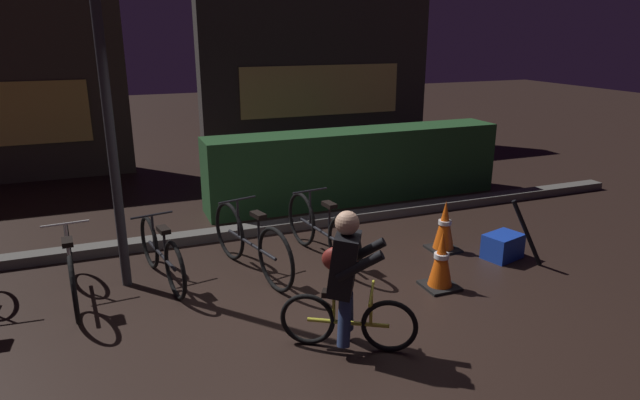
% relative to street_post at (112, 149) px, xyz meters
% --- Properties ---
extents(ground_plane, '(40.00, 40.00, 0.00)m').
position_rel_street_post_xyz_m(ground_plane, '(1.81, -1.20, -1.49)').
color(ground_plane, black).
extents(sidewalk_curb, '(12.00, 0.24, 0.12)m').
position_rel_street_post_xyz_m(sidewalk_curb, '(1.81, 1.00, -1.43)').
color(sidewalk_curb, '#56544F').
rests_on(sidewalk_curb, ground).
extents(hedge_row, '(4.80, 0.70, 1.14)m').
position_rel_street_post_xyz_m(hedge_row, '(3.61, 1.90, -0.92)').
color(hedge_row, '#214723').
rests_on(hedge_row, ground).
extents(storefront_right, '(5.33, 0.54, 3.83)m').
position_rel_street_post_xyz_m(storefront_right, '(4.55, 6.00, 0.41)').
color(storefront_right, '#383330').
rests_on(storefront_right, ground).
extents(street_post, '(0.10, 0.10, 2.98)m').
position_rel_street_post_xyz_m(street_post, '(0.00, 0.00, 0.00)').
color(street_post, '#2D2D33').
rests_on(street_post, ground).
extents(parked_bike_left_mid, '(0.46, 1.62, 0.75)m').
position_rel_street_post_xyz_m(parked_bike_left_mid, '(-0.51, -0.18, -1.15)').
color(parked_bike_left_mid, black).
rests_on(parked_bike_left_mid, ground).
extents(parked_bike_center_left, '(0.46, 1.51, 0.70)m').
position_rel_street_post_xyz_m(parked_bike_center_left, '(0.38, -0.07, -1.17)').
color(parked_bike_center_left, black).
rests_on(parked_bike_center_left, ground).
extents(parked_bike_center_right, '(0.53, 1.71, 0.81)m').
position_rel_street_post_xyz_m(parked_bike_center_right, '(1.33, -0.22, -1.13)').
color(parked_bike_center_right, black).
rests_on(parked_bike_center_right, ground).
extents(parked_bike_right_mid, '(0.46, 1.71, 0.79)m').
position_rel_street_post_xyz_m(parked_bike_right_mid, '(2.22, -0.12, -1.13)').
color(parked_bike_right_mid, black).
rests_on(parked_bike_right_mid, ground).
extents(traffic_cone_near, '(0.36, 0.36, 0.64)m').
position_rel_street_post_xyz_m(traffic_cone_near, '(3.11, -1.30, -1.18)').
color(traffic_cone_near, black).
rests_on(traffic_cone_near, ground).
extents(traffic_cone_far, '(0.36, 0.36, 0.64)m').
position_rel_street_post_xyz_m(traffic_cone_far, '(3.73, -0.43, -1.18)').
color(traffic_cone_far, black).
rests_on(traffic_cone_far, ground).
extents(blue_crate, '(0.51, 0.43, 0.30)m').
position_rel_street_post_xyz_m(blue_crate, '(4.25, -0.90, -1.34)').
color(blue_crate, '#193DB7').
rests_on(blue_crate, ground).
extents(cyclist, '(1.04, 0.70, 1.25)m').
position_rel_street_post_xyz_m(cyclist, '(1.70, -1.97, -0.86)').
color(cyclist, black).
rests_on(cyclist, ground).
extents(closed_umbrella, '(0.39, 0.25, 0.79)m').
position_rel_street_post_xyz_m(closed_umbrella, '(4.36, -1.15, -1.10)').
color(closed_umbrella, black).
rests_on(closed_umbrella, ground).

